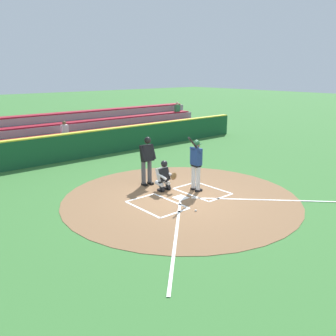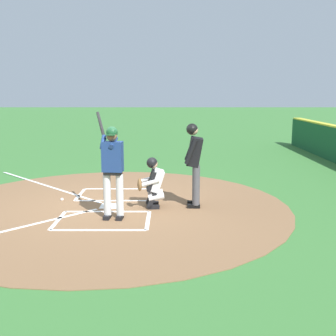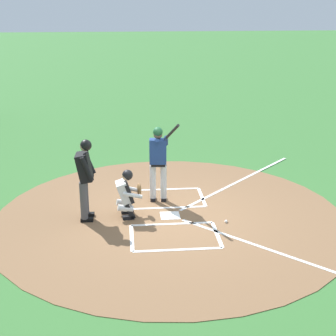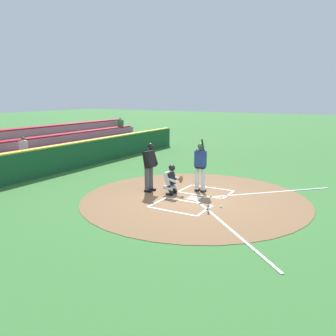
# 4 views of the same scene
# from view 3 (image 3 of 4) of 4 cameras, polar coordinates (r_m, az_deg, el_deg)

# --- Properties ---
(ground_plane) EXTENTS (120.00, 120.00, 0.00)m
(ground_plane) POSITION_cam_3_polar(r_m,az_deg,el_deg) (11.67, 0.23, -5.43)
(ground_plane) COLOR #387033
(dirt_circle) EXTENTS (8.00, 8.00, 0.01)m
(dirt_circle) POSITION_cam_3_polar(r_m,az_deg,el_deg) (11.67, 0.23, -5.40)
(dirt_circle) COLOR brown
(dirt_circle) RESTS_ON ground
(home_plate_and_chalk) EXTENTS (7.93, 4.91, 0.01)m
(home_plate_and_chalk) POSITION_cam_3_polar(r_m,az_deg,el_deg) (11.77, 4.52, -5.19)
(home_plate_and_chalk) COLOR white
(home_plate_and_chalk) RESTS_ON dirt_circle
(batter) EXTENTS (0.98, 0.64, 2.13)m
(batter) POSITION_cam_3_polar(r_m,az_deg,el_deg) (12.10, -1.08, 1.06)
(batter) COLOR silver
(batter) RESTS_ON ground
(catcher) EXTENTS (0.63, 0.61, 1.13)m
(catcher) POSITION_cam_3_polar(r_m,az_deg,el_deg) (11.47, -4.62, -2.75)
(catcher) COLOR black
(catcher) RESTS_ON ground
(plate_umpire) EXTENTS (0.59, 0.42, 1.86)m
(plate_umpire) POSITION_cam_3_polar(r_m,az_deg,el_deg) (11.26, -9.33, -0.70)
(plate_umpire) COLOR #4C4C51
(plate_umpire) RESTS_ON ground
(baseball) EXTENTS (0.07, 0.07, 0.07)m
(baseball) POSITION_cam_3_polar(r_m,az_deg,el_deg) (11.39, 6.55, -5.99)
(baseball) COLOR white
(baseball) RESTS_ON ground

